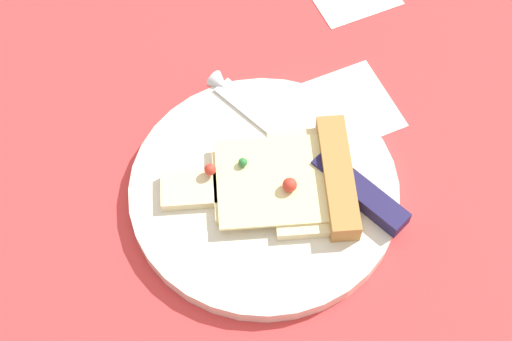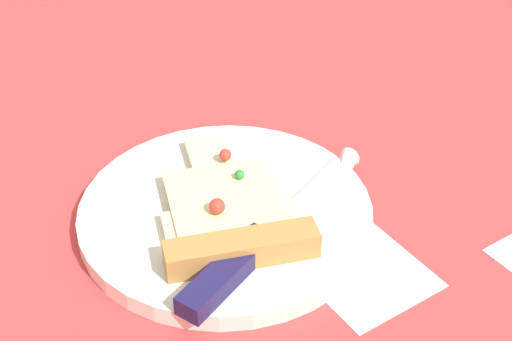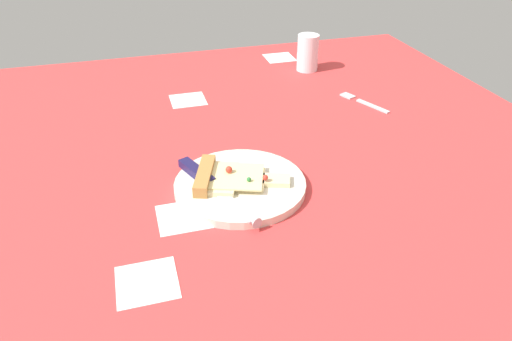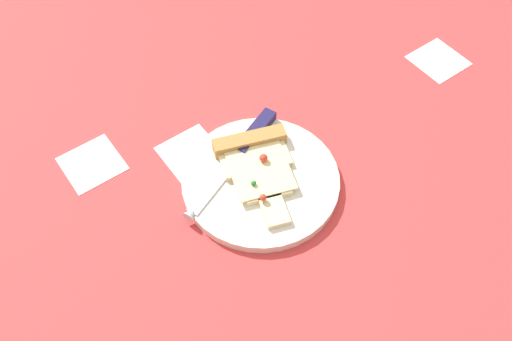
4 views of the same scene
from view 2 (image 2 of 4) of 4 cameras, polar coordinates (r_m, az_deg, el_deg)
ground_plane at (r=63.56cm, az=-6.31°, el=-6.53°), size 155.40×155.40×3.00cm
plate at (r=64.09cm, az=-2.49°, el=-3.13°), size 24.95×24.95×1.59cm
pizza_slice at (r=61.11cm, az=-2.01°, el=-3.51°), size 14.10×19.01×2.62cm
knife at (r=59.19cm, az=0.45°, el=-5.31°), size 23.06×10.86×2.45cm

